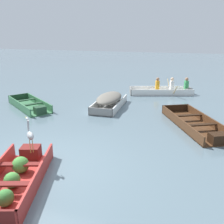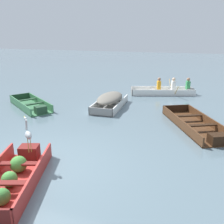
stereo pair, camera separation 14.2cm
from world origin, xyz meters
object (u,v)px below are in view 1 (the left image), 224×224
object	(u,v)px
rowboat_white_with_crew	(165,90)
heron_on_dinghy	(30,134)
skiff_white_outer_moored	(109,100)
skiff_dark_varnish_mid_moored	(196,125)
skiff_green_near_moored	(30,106)
dinghy_red_foreground	(17,176)

from	to	relation	value
rowboat_white_with_crew	heron_on_dinghy	distance (m)	9.25
skiff_white_outer_moored	rowboat_white_with_crew	world-z (taller)	rowboat_white_with_crew
rowboat_white_with_crew	skiff_dark_varnish_mid_moored	bearing A→B (deg)	-70.85
rowboat_white_with_crew	skiff_white_outer_moored	bearing A→B (deg)	-120.36
skiff_green_near_moored	heron_on_dinghy	bearing A→B (deg)	-53.14
skiff_green_near_moored	skiff_white_outer_moored	distance (m)	3.49
skiff_white_outer_moored	rowboat_white_with_crew	bearing A→B (deg)	59.64
skiff_green_near_moored	skiff_white_outer_moored	world-z (taller)	skiff_white_outer_moored
skiff_green_near_moored	heron_on_dinghy	world-z (taller)	heron_on_dinghy
skiff_white_outer_moored	skiff_dark_varnish_mid_moored	bearing A→B (deg)	-21.20
dinghy_red_foreground	skiff_green_near_moored	distance (m)	5.93
dinghy_red_foreground	heron_on_dinghy	world-z (taller)	heron_on_dinghy
skiff_dark_varnish_mid_moored	heron_on_dinghy	xyz separation A→B (m)	(-3.70, -4.15, 0.79)
dinghy_red_foreground	skiff_white_outer_moored	distance (m)	6.22
skiff_green_near_moored	skiff_white_outer_moored	xyz separation A→B (m)	(3.24, 1.27, 0.23)
skiff_white_outer_moored	heron_on_dinghy	distance (m)	5.60
dinghy_red_foreground	heron_on_dinghy	xyz separation A→B (m)	(-0.04, 0.64, 0.73)
dinghy_red_foreground	heron_on_dinghy	bearing A→B (deg)	93.26
dinghy_red_foreground	skiff_green_near_moored	size ratio (longest dim) A/B	0.97
skiff_white_outer_moored	heron_on_dinghy	size ratio (longest dim) A/B	3.17
skiff_green_near_moored	heron_on_dinghy	xyz separation A→B (m)	(3.23, -4.31, 0.77)
dinghy_red_foreground	skiff_white_outer_moored	bearing A→B (deg)	90.20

